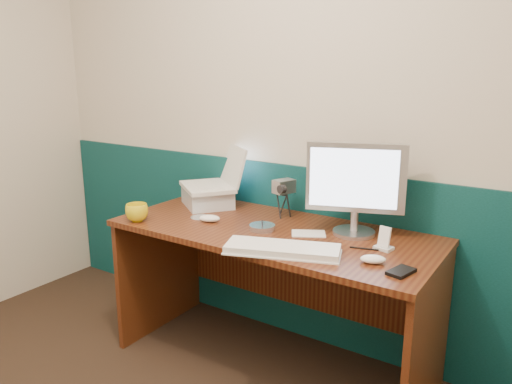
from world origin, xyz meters
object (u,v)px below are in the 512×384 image
Objects in this scene: desk at (272,299)px; mug at (137,213)px; monitor at (356,188)px; camcorder at (284,197)px; laptop at (207,165)px; keyboard at (282,250)px.

desk is 0.83m from mug.
monitor is 2.06× the size of camcorder.
laptop is at bearing 163.38° from desk.
desk is 13.84× the size of mug.
laptop reaches higher than mug.
camcorder reaches higher than mug.
laptop is at bearing 130.93° from keyboard.
mug is 0.77m from camcorder.
keyboard is at bearing -131.76° from monitor.
monitor is at bearing 35.94° from laptop.
camcorder is at bearing 106.03° from desk.
laptop is 1.51× the size of camcorder.
monitor reaches higher than camcorder.
monitor reaches higher than mug.
camcorder is at bearing 38.73° from mug.
desk is 0.53m from camcorder.
keyboard is 4.21× the size of mug.
desk is 0.51m from keyboard.
laptop is 0.88m from keyboard.
monitor is at bearing 22.40° from mug.
laptop reaches higher than desk.
monitor reaches higher than desk.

